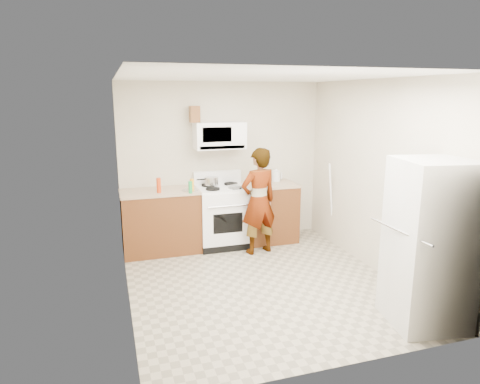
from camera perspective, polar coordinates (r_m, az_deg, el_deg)
name	(u,v)px	position (r m, az deg, el deg)	size (l,w,h in m)	color
floor	(261,283)	(5.48, 2.81, -11.98)	(3.60, 3.60, 0.00)	gray
back_wall	(223,163)	(6.77, -2.31, 3.91)	(3.20, 0.02, 2.50)	beige
right_wall	(377,178)	(5.82, 17.81, 1.84)	(0.02, 3.60, 2.50)	beige
cabinet_left	(161,222)	(6.46, -10.50, -4.01)	(1.12, 0.62, 0.90)	brown
counter_left	(160,192)	(6.35, -10.67, 0.04)	(1.14, 0.64, 0.04)	tan
cabinet_right	(269,213)	(6.86, 3.91, -2.82)	(0.80, 0.62, 0.90)	brown
counter_right	(270,184)	(6.75, 3.97, 1.01)	(0.82, 0.64, 0.04)	tan
gas_range	(222,215)	(6.61, -2.39, -3.09)	(0.76, 0.65, 1.13)	white
microwave	(219,135)	(6.51, -2.78, 7.55)	(0.76, 0.38, 0.40)	white
person	(259,201)	(6.23, 2.50, -1.24)	(0.57, 0.38, 1.57)	tan
fridge	(430,244)	(4.68, 23.96, -6.34)	(0.70, 0.70, 1.70)	silver
kettle	(276,176)	(6.93, 4.85, 2.13)	(0.13, 0.13, 0.16)	silver
jug	(195,114)	(6.42, -6.08, 10.28)	(0.14, 0.14, 0.24)	#5E3416
saucepan	(211,181)	(6.54, -3.84, 1.45)	(0.21, 0.21, 0.11)	#B7B8BC
tray	(238,187)	(6.40, -0.31, 0.72)	(0.25, 0.16, 0.05)	white
bottle_spray	(159,185)	(6.19, -10.78, 0.88)	(0.06, 0.06, 0.21)	red
bottle_hot_sauce	(192,185)	(6.22, -6.42, 0.94)	(0.06, 0.06, 0.18)	orange
bottle_green_cap	(190,187)	(6.09, -6.64, 0.63)	(0.05, 0.05, 0.17)	#198D40
pot_lid	(190,190)	(6.27, -6.66, 0.25)	(0.24, 0.24, 0.01)	silver
broom	(331,203)	(6.86, 12.08, -1.39)	(0.03, 0.03, 1.29)	white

